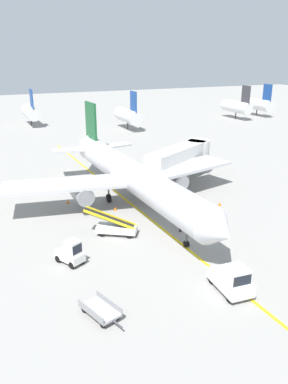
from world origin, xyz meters
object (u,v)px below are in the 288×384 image
Objects in this scene: ground_crew_marshaller at (180,223)px; safety_cone_wingtip_right at (210,223)px; jet_bridge at (183,155)px; safety_cone_tail_area at (115,208)px; pushback_tug at (232,280)px; safety_cone_nose_left at (220,204)px; baggage_tug_near_wing at (71,253)px; safety_cone_nose_right at (181,205)px; safety_cone_wingtip_left at (68,201)px; airliner at (131,175)px; belt_loader_forward_hold at (116,227)px; baggage_cart_loaded at (100,310)px.

safety_cone_wingtip_right is (3.49, 0.10, -0.69)m from ground_crew_marshaller.
safety_cone_tail_area is (-12.10, -6.31, -3.32)m from jet_bridge.
pushback_tug is 8.51× the size of safety_cone_nose_left.
baggage_tug_near_wing is 11.87m from safety_cone_tail_area.
safety_cone_nose_right is 13.07m from safety_cone_wingtip_left.
ground_crew_marshaller reaches higher than safety_cone_wingtip_left.
ground_crew_marshaller is at bearing -81.46° from airliner.
baggage_tug_near_wing reaches higher than safety_cone_nose_left.
belt_loader_forward_hold is at bearing 34.34° from baggage_tug_near_wing.
safety_cone_wingtip_left and safety_cone_tail_area have the same top height.
safety_cone_wingtip_right is at bearing -61.59° from airliner.
airliner is 12.92× the size of baggage_tug_near_wing.
safety_cone_wingtip_right is at bearing -108.98° from jet_bridge.
belt_loader_forward_hold is at bearing 161.15° from ground_crew_marshaller.
baggage_cart_loaded reaches higher than safety_cone_nose_right.
safety_cone_nose_right is (3.34, 5.59, -0.69)m from ground_crew_marshaller.
safety_cone_tail_area is (4.21, -4.31, 0.00)m from safety_cone_wingtip_left.
belt_loader_forward_hold is 11.07× the size of safety_cone_wingtip_right.
safety_cone_tail_area is at bearing 51.56° from baggage_tug_near_wing.
jet_bridge is at bearing 27.31° from airliner.
baggage_cart_loaded is at bearing -115.46° from belt_loader_forward_hold.
safety_cone_tail_area is at bearing 163.43° from safety_cone_nose_right.
safety_cone_nose_right is 7.47m from safety_cone_tail_area.
pushback_tug is 11.77m from safety_cone_wingtip_right.
baggage_tug_near_wing is at bearing -163.25° from safety_cone_nose_left.
jet_bridge is at bearing 40.19° from belt_loader_forward_hold.
safety_cone_wingtip_left is at bearing 152.79° from safety_cone_nose_left.
belt_loader_forward_hold is 10.24m from safety_cone_wingtip_left.
safety_cone_wingtip_right is at bearing 6.46° from baggage_tug_near_wing.
baggage_cart_loaded is 18.37m from safety_cone_tail_area.
jet_bridge reaches higher than safety_cone_wingtip_left.
pushback_tug is 8.51× the size of safety_cone_tail_area.
belt_loader_forward_hold is 11.07× the size of safety_cone_nose_right.
baggage_tug_near_wing is 6.20× the size of safety_cone_nose_right.
belt_loader_forward_hold reaches higher than baggage_cart_loaded.
airliner is 20.74× the size of ground_crew_marshaller.
jet_bridge reaches higher than safety_cone_nose_left.
baggage_tug_near_wing is 6.36m from belt_loader_forward_hold.
baggage_tug_near_wing is 0.56× the size of belt_loader_forward_hold.
pushback_tug reaches higher than baggage_tug_near_wing.
ground_crew_marshaller is 6.55m from safety_cone_nose_right.
baggage_cart_loaded is at bearing -118.54° from airliner.
safety_cone_wingtip_left is (-11.37, 6.44, 0.00)m from safety_cone_nose_right.
ground_crew_marshaller is 3.86× the size of safety_cone_nose_left.
baggage_cart_loaded is 8.69× the size of safety_cone_nose_left.
jet_bridge is 30.41m from baggage_cart_loaded.
jet_bridge is 10.33m from safety_cone_nose_right.
safety_cone_nose_right is (14.57, 14.68, -0.25)m from baggage_cart_loaded.
safety_cone_wingtip_right is (9.42, -1.93, -0.56)m from belt_loader_forward_hold.
pushback_tug is 1.37× the size of baggage_tug_near_wing.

